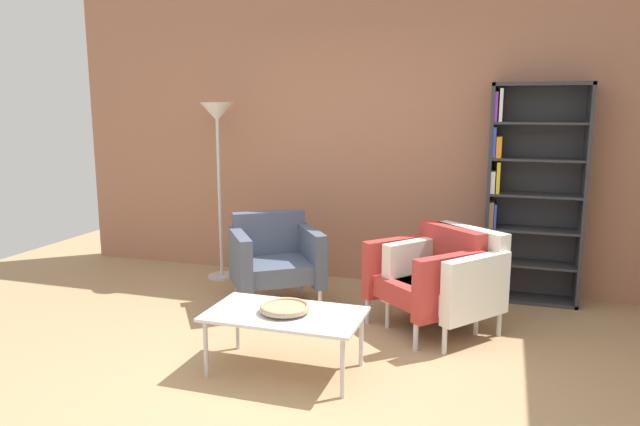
{
  "coord_description": "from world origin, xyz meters",
  "views": [
    {
      "loc": [
        1.22,
        -3.06,
        1.7
      ],
      "look_at": [
        -0.03,
        0.84,
        0.95
      ],
      "focal_mm": 32.69,
      "sensor_mm": 36.0,
      "label": 1
    }
  ],
  "objects_px": {
    "bookshelf_tall": "(527,197)",
    "coffee_table_low": "(285,317)",
    "armchair_spare_guest": "(450,278)",
    "armchair_corner_red": "(275,257)",
    "armchair_by_bookshelf": "(428,276)",
    "decorative_bowl": "(285,307)",
    "floor_lamp_torchiere": "(218,133)"
  },
  "relations": [
    {
      "from": "decorative_bowl",
      "to": "bookshelf_tall",
      "type": "bearing_deg",
      "value": 53.35
    },
    {
      "from": "bookshelf_tall",
      "to": "armchair_corner_red",
      "type": "xyz_separation_m",
      "value": [
        -2.06,
        -0.79,
        -0.51
      ]
    },
    {
      "from": "floor_lamp_torchiere",
      "to": "bookshelf_tall",
      "type": "bearing_deg",
      "value": 4.34
    },
    {
      "from": "coffee_table_low",
      "to": "armchair_by_bookshelf",
      "type": "xyz_separation_m",
      "value": [
        0.78,
        1.05,
        0.05
      ]
    },
    {
      "from": "armchair_corner_red",
      "to": "floor_lamp_torchiere",
      "type": "distance_m",
      "value": 1.43
    },
    {
      "from": "armchair_corner_red",
      "to": "decorative_bowl",
      "type": "bearing_deg",
      "value": -100.32
    },
    {
      "from": "coffee_table_low",
      "to": "armchair_spare_guest",
      "type": "bearing_deg",
      "value": 48.2
    },
    {
      "from": "coffee_table_low",
      "to": "decorative_bowl",
      "type": "relative_size",
      "value": 3.12
    },
    {
      "from": "armchair_spare_guest",
      "to": "floor_lamp_torchiere",
      "type": "distance_m",
      "value": 2.64
    },
    {
      "from": "armchair_spare_guest",
      "to": "floor_lamp_torchiere",
      "type": "relative_size",
      "value": 0.55
    },
    {
      "from": "coffee_table_low",
      "to": "bookshelf_tall",
      "type": "bearing_deg",
      "value": 53.35
    },
    {
      "from": "decorative_bowl",
      "to": "floor_lamp_torchiere",
      "type": "xyz_separation_m",
      "value": [
        -1.38,
        1.79,
        1.01
      ]
    },
    {
      "from": "coffee_table_low",
      "to": "decorative_bowl",
      "type": "bearing_deg",
      "value": 180.0
    },
    {
      "from": "bookshelf_tall",
      "to": "coffee_table_low",
      "type": "bearing_deg",
      "value": -126.65
    },
    {
      "from": "armchair_by_bookshelf",
      "to": "armchair_corner_red",
      "type": "distance_m",
      "value": 1.35
    },
    {
      "from": "bookshelf_tall",
      "to": "armchair_by_bookshelf",
      "type": "bearing_deg",
      "value": -126.93
    },
    {
      "from": "armchair_by_bookshelf",
      "to": "floor_lamp_torchiere",
      "type": "bearing_deg",
      "value": -156.63
    },
    {
      "from": "armchair_spare_guest",
      "to": "bookshelf_tall",
      "type": "bearing_deg",
      "value": 97.83
    },
    {
      "from": "armchair_corner_red",
      "to": "armchair_spare_guest",
      "type": "relative_size",
      "value": 1.0
    },
    {
      "from": "armchair_spare_guest",
      "to": "armchair_corner_red",
      "type": "bearing_deg",
      "value": -148.2
    },
    {
      "from": "coffee_table_low",
      "to": "armchair_by_bookshelf",
      "type": "height_order",
      "value": "armchair_by_bookshelf"
    },
    {
      "from": "armchair_corner_red",
      "to": "floor_lamp_torchiere",
      "type": "height_order",
      "value": "floor_lamp_torchiere"
    },
    {
      "from": "armchair_by_bookshelf",
      "to": "armchair_corner_red",
      "type": "xyz_separation_m",
      "value": [
        -1.34,
        0.16,
        0.0
      ]
    },
    {
      "from": "armchair_by_bookshelf",
      "to": "floor_lamp_torchiere",
      "type": "xyz_separation_m",
      "value": [
        -2.15,
        0.73,
        1.03
      ]
    },
    {
      "from": "decorative_bowl",
      "to": "armchair_by_bookshelf",
      "type": "distance_m",
      "value": 1.31
    },
    {
      "from": "coffee_table_low",
      "to": "armchair_by_bookshelf",
      "type": "bearing_deg",
      "value": 53.6
    },
    {
      "from": "bookshelf_tall",
      "to": "coffee_table_low",
      "type": "xyz_separation_m",
      "value": [
        -1.49,
        -2.0,
        -0.56
      ]
    },
    {
      "from": "bookshelf_tall",
      "to": "decorative_bowl",
      "type": "bearing_deg",
      "value": -126.65
    },
    {
      "from": "bookshelf_tall",
      "to": "floor_lamp_torchiere",
      "type": "relative_size",
      "value": 1.09
    },
    {
      "from": "decorative_bowl",
      "to": "armchair_by_bookshelf",
      "type": "height_order",
      "value": "armchair_by_bookshelf"
    },
    {
      "from": "decorative_bowl",
      "to": "coffee_table_low",
      "type": "bearing_deg",
      "value": 0.0
    },
    {
      "from": "bookshelf_tall",
      "to": "coffee_table_low",
      "type": "relative_size",
      "value": 1.9
    }
  ]
}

